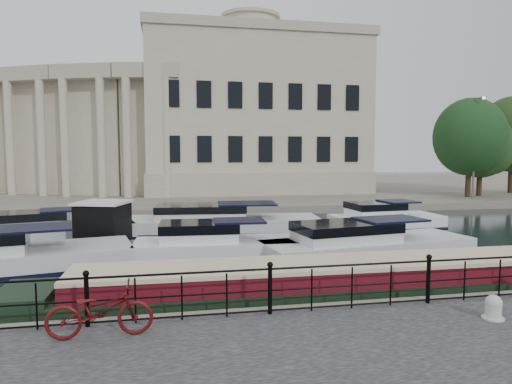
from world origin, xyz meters
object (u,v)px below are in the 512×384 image
bicycle (100,311)px  harbour_hut (103,227)px  mooring_bollard (493,308)px  narrowboat (322,291)px

bicycle → harbour_hut: harbour_hut is taller
bicycle → harbour_hut: (-1.46, 11.67, -0.14)m
mooring_bollard → narrowboat: (-2.87, 3.28, -0.44)m
mooring_bollard → narrowboat: narrowboat is taller
mooring_bollard → bicycle: bearing=175.8°
mooring_bollard → harbour_hut: size_ratio=0.16×
narrowboat → harbour_hut: (-7.07, 9.00, 0.59)m
mooring_bollard → harbour_hut: (-9.94, 12.28, 0.15)m
bicycle → mooring_bollard: (8.48, -0.62, -0.29)m
narrowboat → harbour_hut: bearing=128.9°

